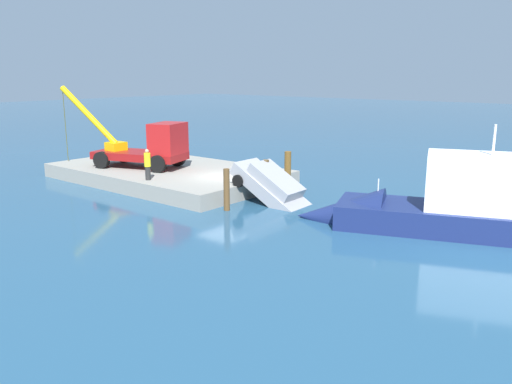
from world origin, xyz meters
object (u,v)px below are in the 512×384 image
Objects in this scene: dock_worker at (147,164)px; salvaged_car at (275,189)px; moored_yacht at (435,217)px; crane_truck at (148,146)px.

salvaged_car is at bearing 24.28° from dock_worker.
crane_truck is at bearing -176.66° from moored_yacht.
dock_worker reaches higher than salvaged_car.
crane_truck is at bearing 139.76° from dock_worker.
moored_yacht is (17.07, 1.00, -1.59)m from crane_truck.
crane_truck is 9.29m from salvaged_car.
dock_worker is 14.69m from moored_yacht.
crane_truck reaches higher than salvaged_car.
crane_truck is 0.66× the size of moored_yacht.
moored_yacht is (7.91, 0.53, -0.17)m from salvaged_car.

